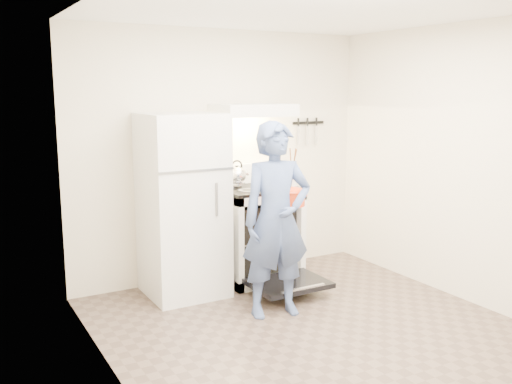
# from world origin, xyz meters

# --- Properties ---
(floor) EXTENTS (3.60, 3.60, 0.00)m
(floor) POSITION_xyz_m (0.00, 0.00, 0.00)
(floor) COLOR brown
(floor) RESTS_ON ground
(back_wall) EXTENTS (3.20, 0.02, 2.50)m
(back_wall) POSITION_xyz_m (0.00, 1.80, 1.25)
(back_wall) COLOR beige
(back_wall) RESTS_ON ground
(refrigerator) EXTENTS (0.70, 0.70, 1.70)m
(refrigerator) POSITION_xyz_m (-0.58, 1.45, 0.85)
(refrigerator) COLOR white
(refrigerator) RESTS_ON floor
(stove_body) EXTENTS (0.76, 0.65, 0.92)m
(stove_body) POSITION_xyz_m (0.23, 1.48, 0.46)
(stove_body) COLOR white
(stove_body) RESTS_ON floor
(cooktop) EXTENTS (0.76, 0.65, 0.03)m
(cooktop) POSITION_xyz_m (0.23, 1.48, 0.94)
(cooktop) COLOR black
(cooktop) RESTS_ON stove_body
(backsplash) EXTENTS (0.76, 0.07, 0.20)m
(backsplash) POSITION_xyz_m (0.23, 1.76, 1.05)
(backsplash) COLOR white
(backsplash) RESTS_ON cooktop
(oven_door) EXTENTS (0.70, 0.54, 0.04)m
(oven_door) POSITION_xyz_m (0.23, 0.88, 0.12)
(oven_door) COLOR black
(oven_door) RESTS_ON floor
(oven_rack) EXTENTS (0.60, 0.52, 0.01)m
(oven_rack) POSITION_xyz_m (0.23, 1.48, 0.44)
(oven_rack) COLOR slate
(oven_rack) RESTS_ON stove_body
(range_hood) EXTENTS (0.76, 0.50, 0.12)m
(range_hood) POSITION_xyz_m (0.23, 1.55, 1.71)
(range_hood) COLOR white
(range_hood) RESTS_ON back_wall
(knife_strip) EXTENTS (0.40, 0.02, 0.03)m
(knife_strip) POSITION_xyz_m (1.05, 1.79, 1.55)
(knife_strip) COLOR black
(knife_strip) RESTS_ON back_wall
(pizza_stone) EXTENTS (0.34, 0.34, 0.02)m
(pizza_stone) POSITION_xyz_m (0.14, 1.46, 0.45)
(pizza_stone) COLOR olive
(pizza_stone) RESTS_ON oven_rack
(tea_kettle) EXTENTS (0.23, 0.19, 0.27)m
(tea_kettle) POSITION_xyz_m (0.04, 1.54, 1.09)
(tea_kettle) COLOR #BCBCC1
(tea_kettle) RESTS_ON cooktop
(utensil_jar) EXTENTS (0.11, 0.11, 0.13)m
(utensil_jar) POSITION_xyz_m (0.48, 1.22, 1.05)
(utensil_jar) COLOR silver
(utensil_jar) RESTS_ON cooktop
(person) EXTENTS (0.66, 0.49, 1.66)m
(person) POSITION_xyz_m (-0.09, 0.58, 0.83)
(person) COLOR navy
(person) RESTS_ON floor
(dutch_oven) EXTENTS (0.35, 0.28, 0.23)m
(dutch_oven) POSITION_xyz_m (0.25, 0.90, 0.93)
(dutch_oven) COLOR red
(dutch_oven) RESTS_ON person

